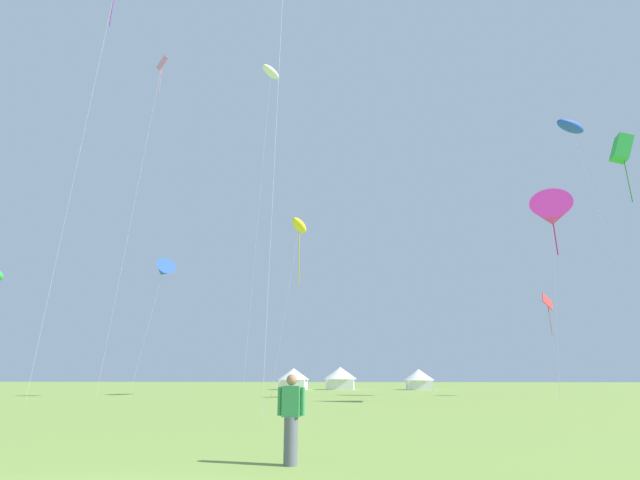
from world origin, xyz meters
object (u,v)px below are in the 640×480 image
at_px(kite_blue_delta, 163,270).
at_px(kite_green_box, 622,149).
at_px(kite_white_parafoil, 271,73).
at_px(kite_magenta_delta, 552,214).
at_px(kite_yellow_parafoil, 299,226).
at_px(kite_blue_parafoil, 570,127).
at_px(person_spectator, 291,420).
at_px(kite_pink_diamond, 161,69).
at_px(kite_red_diamond, 548,304).
at_px(festival_tent_center, 419,378).
at_px(festival_tent_right, 340,377).
at_px(festival_tent_left, 294,378).

bearing_deg(kite_blue_delta, kite_green_box, 2.12).
relative_size(kite_white_parafoil, kite_magenta_delta, 2.29).
height_order(kite_white_parafoil, kite_magenta_delta, kite_white_parafoil).
bearing_deg(kite_yellow_parafoil, kite_blue_parafoil, -14.04).
bearing_deg(kite_magenta_delta, person_spectator, -122.62).
height_order(kite_pink_diamond, kite_blue_delta, kite_pink_diamond).
bearing_deg(kite_magenta_delta, kite_red_diamond, 74.41).
relative_size(kite_blue_delta, kite_blue_parafoil, 0.54).
distance_m(kite_yellow_parafoil, festival_tent_center, 33.56).
distance_m(kite_red_diamond, festival_tent_right, 33.72).
height_order(kite_red_diamond, festival_tent_left, kite_red_diamond).
xyz_separation_m(festival_tent_left, festival_tent_center, (18.53, 0.00, -0.09)).
relative_size(festival_tent_right, festival_tent_center, 1.12).
distance_m(kite_blue_parafoil, festival_tent_center, 40.94).
distance_m(kite_white_parafoil, festival_tent_right, 43.58).
bearing_deg(kite_magenta_delta, festival_tent_left, 123.53).
distance_m(kite_magenta_delta, festival_tent_center, 40.31).
bearing_deg(kite_green_box, kite_pink_diamond, -175.75).
relative_size(kite_magenta_delta, festival_tent_left, 3.19).
bearing_deg(festival_tent_left, kite_green_box, -37.25).
bearing_deg(person_spectator, kite_blue_delta, 119.40).
relative_size(kite_pink_diamond, kite_blue_parafoil, 1.49).
relative_size(kite_green_box, festival_tent_right, 4.96).
relative_size(kite_blue_delta, festival_tent_center, 2.88).
distance_m(kite_white_parafoil, kite_blue_delta, 24.21).
height_order(kite_green_box, festival_tent_left, kite_green_box).
xyz_separation_m(festival_tent_right, festival_tent_center, (11.49, 0.00, -0.19)).
distance_m(kite_blue_parafoil, kite_magenta_delta, 12.21).
distance_m(kite_pink_diamond, kite_yellow_parafoil, 22.57).
relative_size(kite_blue_parafoil, kite_magenta_delta, 1.58).
xyz_separation_m(kite_green_box, festival_tent_right, (-29.68, 27.92, -21.41)).
distance_m(kite_blue_parafoil, person_spectator, 41.70).
relative_size(kite_blue_delta, festival_tent_right, 2.58).
xyz_separation_m(kite_magenta_delta, person_spectator, (-15.22, -23.79, -12.37)).
bearing_deg(kite_blue_parafoil, kite_red_diamond, 97.81).
bearing_deg(kite_blue_delta, festival_tent_left, 74.52).
height_order(kite_blue_delta, festival_tent_center, kite_blue_delta).
xyz_separation_m(kite_red_diamond, kite_yellow_parafoil, (-24.24, -1.74, 8.25)).
bearing_deg(person_spectator, kite_yellow_parafoil, 98.57).
bearing_deg(festival_tent_right, kite_red_diamond, -48.57).
distance_m(kite_yellow_parafoil, festival_tent_right, 30.56).
height_order(kite_pink_diamond, kite_magenta_delta, kite_pink_diamond).
bearing_deg(kite_red_diamond, kite_blue_delta, -172.60).
relative_size(kite_red_diamond, kite_yellow_parafoil, 0.55).
height_order(kite_pink_diamond, kite_green_box, kite_pink_diamond).
xyz_separation_m(kite_blue_delta, kite_green_box, (44.91, 1.66, 11.50)).
bearing_deg(kite_blue_delta, kite_pink_diamond, -132.53).
height_order(kite_pink_diamond, festival_tent_center, kite_pink_diamond).
xyz_separation_m(kite_magenta_delta, festival_tent_right, (-18.16, 38.02, -11.43)).
height_order(kite_blue_delta, person_spectator, kite_blue_delta).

